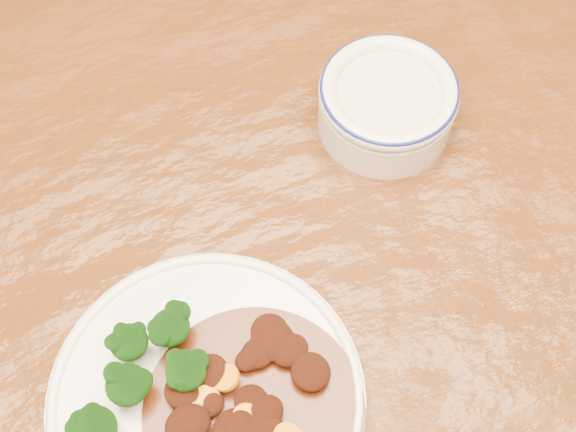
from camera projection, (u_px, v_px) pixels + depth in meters
dining_table at (293, 282)px, 0.81m from camera, size 1.60×1.08×0.75m
dinner_plate at (206, 398)px, 0.67m from camera, size 0.27×0.27×0.02m
broccoli_florets at (140, 374)px, 0.65m from camera, size 0.12×0.09×0.04m
mince_stew at (250, 404)px, 0.65m from camera, size 0.18×0.18×0.03m
dip_bowl at (387, 103)px, 0.78m from camera, size 0.14×0.14×0.06m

